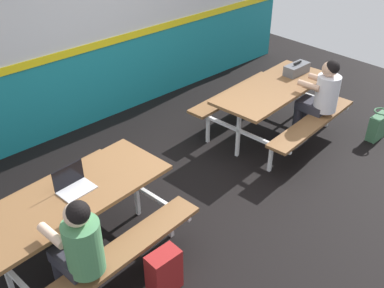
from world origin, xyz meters
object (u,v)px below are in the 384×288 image
Objects in this scene: laptop_silver at (74,185)px; picnic_table_right at (272,98)px; picnic_table_left at (75,207)px; student_further at (321,94)px; tote_bag_bright at (378,126)px; toolbox_grey at (297,69)px; backpack_dark at (164,272)px; student_nearer at (79,246)px.

picnic_table_right is at bearing 2.18° from laptop_silver.
laptop_silver is (0.05, 0.04, 0.21)m from picnic_table_left.
student_further reaches higher than tote_bag_bright.
tote_bag_bright is at bearing -68.58° from toolbox_grey.
toolbox_grey is at bearing 3.23° from picnic_table_left.
laptop_silver reaches higher than backpack_dark.
toolbox_grey is at bearing 111.42° from tote_bag_bright.
tote_bag_bright is (1.02, -1.09, -0.38)m from picnic_table_right.
picnic_table_left is at bearing -138.92° from laptop_silver.
student_further is 3.43m from laptop_silver.
student_further reaches higher than backpack_dark.
student_further is (0.32, -0.53, 0.13)m from picnic_table_right.
student_further reaches higher than toolbox_grey.
picnic_table_left is 1.00× the size of picnic_table_right.
tote_bag_bright is (4.43, -0.35, -0.51)m from student_nearer.
student_nearer is 3.74m from student_further.
toolbox_grey is 1.37m from tote_bag_bright.
laptop_silver reaches higher than toolbox_grey.
picnic_table_right is at bearing 12.28° from student_nearer.
student_further is 2.81× the size of tote_bag_bright.
picnic_table_left is at bearing 167.35° from tote_bag_bright.
tote_bag_bright is at bearing -4.48° from student_nearer.
student_nearer reaches higher than tote_bag_bright.
student_nearer is 3.57× the size of laptop_silver.
student_further is 3.02× the size of toolbox_grey.
student_nearer is 2.81× the size of tote_bag_bright.
toolbox_grey is at bearing 2.62° from laptop_silver.
student_nearer is (-0.28, -0.58, 0.13)m from picnic_table_left.
student_nearer is at bearing -168.75° from toolbox_grey.
picnic_table_right is 1.58× the size of student_further.
tote_bag_bright is at bearing -12.65° from picnic_table_left.
backpack_dark is (0.31, -0.90, -0.36)m from picnic_table_left.
picnic_table_right reaches higher than backpack_dark.
laptop_silver is 0.84× the size of toolbox_grey.
toolbox_grey is (3.70, 0.21, 0.24)m from picnic_table_left.
tote_bag_bright is at bearing -38.82° from student_further.
toolbox_grey is at bearing 66.86° from student_further.
backpack_dark is at bearing 179.60° from tote_bag_bright.
backpack_dark is at bearing -170.40° from student_further.
student_further is at bearing -113.14° from toolbox_grey.
laptop_silver is at bearing 166.66° from tote_bag_bright.
laptop_silver is 0.79× the size of tote_bag_bright.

